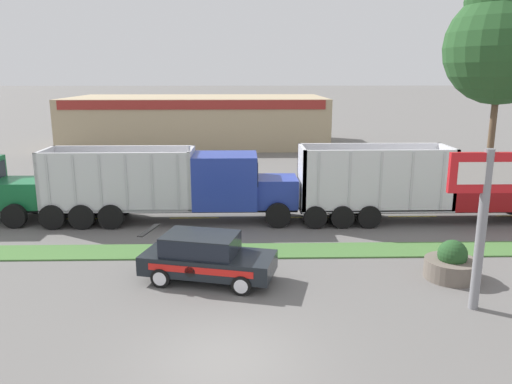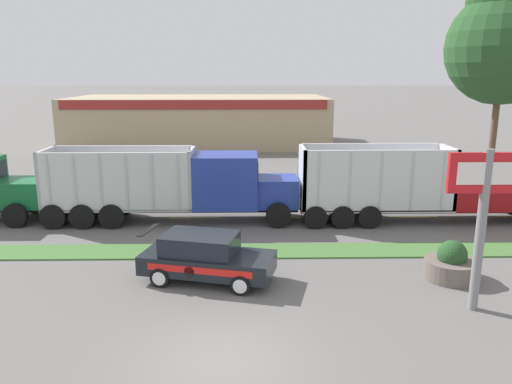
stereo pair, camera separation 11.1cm
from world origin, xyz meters
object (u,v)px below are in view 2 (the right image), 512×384
object	(u,v)px
stone_planter	(451,265)
store_sign_post	(484,201)
dump_truck_trail	(195,187)
rally_car	(205,257)
dump_truck_lead	(445,188)

from	to	relation	value
stone_planter	store_sign_post	bearing A→B (deg)	-96.12
dump_truck_trail	rally_car	world-z (taller)	dump_truck_trail
dump_truck_trail	stone_planter	distance (m)	11.93
dump_truck_lead	rally_car	world-z (taller)	dump_truck_lead
store_sign_post	stone_planter	size ratio (longest dim) A/B	2.67
store_sign_post	dump_truck_lead	bearing A→B (deg)	74.14
dump_truck_lead	stone_planter	distance (m)	7.46
rally_car	store_sign_post	xyz separation A→B (m)	(8.19, -2.30, 2.51)
rally_car	stone_planter	size ratio (longest dim) A/B	2.62
dump_truck_trail	rally_car	xyz separation A→B (m)	(1.05, -7.13, -0.84)
dump_truck_lead	rally_car	bearing A→B (deg)	-147.22
dump_truck_lead	stone_planter	world-z (taller)	dump_truck_lead
dump_truck_trail	stone_planter	world-z (taller)	dump_truck_trail
dump_truck_lead	dump_truck_trail	world-z (taller)	dump_truck_trail
store_sign_post	stone_planter	world-z (taller)	store_sign_post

